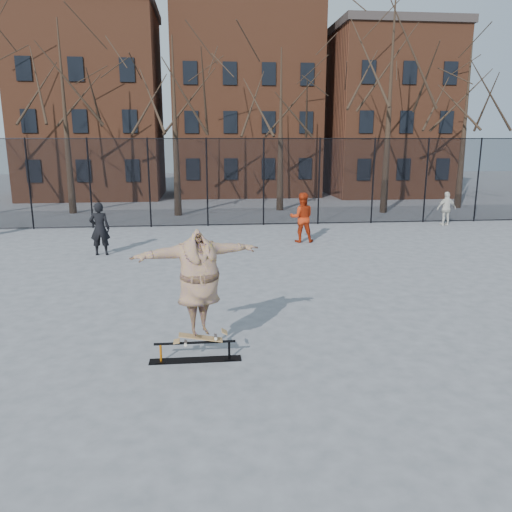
{
  "coord_description": "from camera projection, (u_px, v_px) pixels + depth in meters",
  "views": [
    {
      "loc": [
        -1.53,
        -9.99,
        3.94
      ],
      "look_at": [
        -0.34,
        1.5,
        1.22
      ],
      "focal_mm": 35.0,
      "sensor_mm": 36.0,
      "label": 1
    }
  ],
  "objects": [
    {
      "name": "skateboard",
      "position": [
        201.0,
        339.0,
        9.02
      ],
      "size": [
        0.86,
        0.2,
        0.1
      ],
      "primitive_type": null,
      "color": "#A27940",
      "rests_on": "skate_rail"
    },
    {
      "name": "tree_row",
      "position": [
        227.0,
        71.0,
        25.62
      ],
      "size": [
        33.66,
        7.46,
        10.67
      ],
      "color": "black",
      "rests_on": "ground"
    },
    {
      "name": "bystander_black",
      "position": [
        100.0,
        229.0,
        17.18
      ],
      "size": [
        0.69,
        0.47,
        1.84
      ],
      "primitive_type": "imported",
      "rotation": [
        0.0,
        0.0,
        3.18
      ],
      "color": "black",
      "rests_on": "ground"
    },
    {
      "name": "rowhouses",
      "position": [
        235.0,
        108.0,
        34.58
      ],
      "size": [
        29.0,
        7.0,
        13.0
      ],
      "color": "brown",
      "rests_on": "ground"
    },
    {
      "name": "skater",
      "position": [
        199.0,
        285.0,
        8.79
      ],
      "size": [
        2.43,
        1.35,
        1.91
      ],
      "primitive_type": "imported",
      "rotation": [
        0.0,
        0.0,
        0.32
      ],
      "color": "#5E3381",
      "rests_on": "skateboard"
    },
    {
      "name": "skate_rail",
      "position": [
        195.0,
        353.0,
        9.07
      ],
      "size": [
        1.67,
        0.26,
        0.37
      ],
      "color": "black",
      "rests_on": "ground"
    },
    {
      "name": "ground",
      "position": [
        279.0,
        327.0,
        10.72
      ],
      "size": [
        100.0,
        100.0,
        0.0
      ],
      "primitive_type": "plane",
      "color": "slate"
    },
    {
      "name": "fence",
      "position": [
        237.0,
        181.0,
        22.84
      ],
      "size": [
        34.03,
        0.07,
        4.0
      ],
      "color": "black",
      "rests_on": "ground"
    },
    {
      "name": "bystander_red",
      "position": [
        302.0,
        218.0,
        19.37
      ],
      "size": [
        1.0,
        0.81,
        1.93
      ],
      "primitive_type": "imported",
      "rotation": [
        0.0,
        0.0,
        3.05
      ],
      "color": "#AF2D0F",
      "rests_on": "ground"
    },
    {
      "name": "bystander_white",
      "position": [
        446.0,
        209.0,
        23.13
      ],
      "size": [
        0.94,
        0.43,
        1.57
      ],
      "primitive_type": "imported",
      "rotation": [
        0.0,
        0.0,
        3.19
      ],
      "color": "silver",
      "rests_on": "ground"
    }
  ]
}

